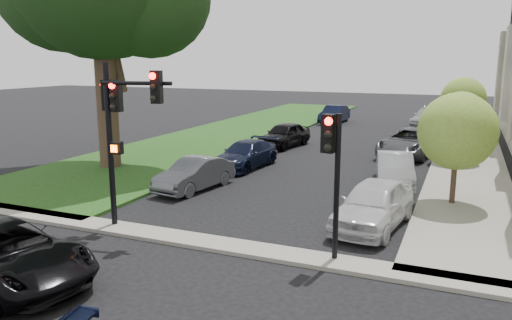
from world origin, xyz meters
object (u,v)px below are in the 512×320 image
at_px(car_parked_0, 374,204).
at_px(traffic_signal_main, 120,116).
at_px(car_cross_near, 1,253).
at_px(car_parked_1, 395,170).
at_px(car_parked_6, 245,155).
at_px(car_parked_9, 334,114).
at_px(small_tree_c, 463,99).
at_px(car_parked_4, 429,117).
at_px(traffic_signal_secondary, 332,160).
at_px(small_tree_a, 457,131).
at_px(car_parked_2, 409,142).
at_px(car_parked_5, 195,174).
at_px(car_parked_7, 284,135).
at_px(small_tree_b, 461,116).

bearing_deg(car_parked_0, traffic_signal_main, -148.58).
bearing_deg(car_cross_near, car_parked_1, -18.57).
bearing_deg(car_parked_0, car_parked_1, 98.64).
relative_size(car_parked_6, car_parked_9, 1.03).
relative_size(small_tree_c, car_parked_4, 0.80).
height_order(traffic_signal_secondary, car_parked_0, traffic_signal_secondary).
bearing_deg(car_parked_1, small_tree_a, -54.72).
xyz_separation_m(car_parked_2, car_parked_5, (-7.40, -11.12, -0.11)).
bearing_deg(car_parked_2, car_parked_6, -128.53).
bearing_deg(car_parked_2, small_tree_a, -64.93).
bearing_deg(small_tree_c, car_parked_7, -148.49).
distance_m(traffic_signal_main, car_parked_1, 11.96).
distance_m(car_parked_1, car_parked_4, 20.23).
bearing_deg(small_tree_a, small_tree_b, 90.00).
height_order(car_parked_2, car_parked_9, car_parked_2).
bearing_deg(small_tree_b, small_tree_c, 90.00).
relative_size(traffic_signal_secondary, car_parked_2, 0.72).
bearing_deg(small_tree_c, small_tree_b, -90.00).
xyz_separation_m(small_tree_b, car_parked_4, (-2.46, 14.14, -1.71)).
height_order(car_cross_near, car_parked_5, car_cross_near).
height_order(car_cross_near, car_parked_0, car_parked_0).
relative_size(small_tree_b, car_parked_9, 0.84).
distance_m(car_cross_near, car_parked_0, 10.78).
bearing_deg(traffic_signal_secondary, car_parked_7, 113.64).
distance_m(small_tree_a, traffic_signal_main, 11.77).
distance_m(traffic_signal_secondary, car_parked_9, 29.97).
xyz_separation_m(traffic_signal_main, car_parked_6, (-0.18, 9.85, -2.96)).
xyz_separation_m(traffic_signal_secondary, car_parked_6, (-6.90, 9.89, -2.13)).
height_order(small_tree_b, car_parked_4, small_tree_b).
relative_size(small_tree_b, car_parked_1, 0.89).
xyz_separation_m(small_tree_c, car_parked_0, (-2.28, -19.15, -2.04)).
bearing_deg(traffic_signal_main, car_parked_5, 94.17).
relative_size(traffic_signal_main, car_cross_near, 1.00).
bearing_deg(car_parked_0, small_tree_c, 90.63).
distance_m(small_tree_a, car_parked_1, 3.95).
relative_size(small_tree_b, car_parked_2, 0.67).
relative_size(small_tree_b, traffic_signal_secondary, 0.93).
height_order(car_parked_0, car_parked_4, car_parked_4).
bearing_deg(car_parked_1, car_parked_6, 163.53).
distance_m(small_tree_c, car_parked_9, 12.19).
xyz_separation_m(car_parked_0, car_parked_6, (-7.48, 6.60, -0.10)).
xyz_separation_m(car_parked_1, car_parked_9, (-7.65, 19.88, 0.04)).
bearing_deg(car_parked_2, traffic_signal_secondary, -81.14).
distance_m(car_parked_4, car_parked_6, 20.80).
bearing_deg(small_tree_a, car_parked_4, 96.22).
height_order(car_parked_0, car_parked_2, car_parked_2).
bearing_deg(car_parked_7, car_parked_2, 9.20).
xyz_separation_m(car_parked_0, car_parked_5, (-7.68, 1.86, -0.11)).
bearing_deg(small_tree_c, car_parked_6, -127.88).
bearing_deg(car_parked_4, small_tree_a, -76.18).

